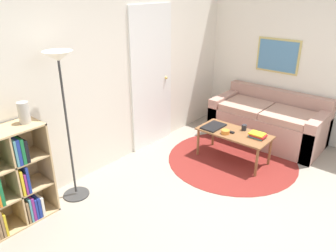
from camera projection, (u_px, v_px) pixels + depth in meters
The scene contains 13 objects.
ground_plane at pixel (274, 233), 3.26m from camera, with size 14.00×14.00×0.00m, color gray.
wall_back at pixel (113, 69), 4.14m from camera, with size 7.74×0.11×2.60m.
wall_right at pixel (278, 52), 5.09m from camera, with size 0.08×5.30×2.60m.
rug at pixel (232, 159), 4.61m from camera, with size 1.79×1.79×0.01m.
floor_lamp at pixel (61, 82), 3.30m from camera, with size 0.30×0.30×1.68m.
couch at pixel (269, 122), 5.12m from camera, with size 0.84×1.66×0.74m.
coffee_table at pixel (234, 135), 4.47m from camera, with size 0.47×0.98×0.42m.
laptop at pixel (214, 126), 4.61m from camera, with size 0.36×0.24×0.02m.
bowl at pixel (225, 132), 4.40m from camera, with size 0.11×0.11×0.05m.
book_stack_on_table at pixel (258, 135), 4.29m from camera, with size 0.16×0.21×0.06m.
cup at pixel (244, 128), 4.50m from camera, with size 0.07×0.07×0.08m.
remote at pixel (229, 131), 4.45m from camera, with size 0.05×0.16×0.02m.
vase_on_shelf at pixel (24, 113), 3.15m from camera, with size 0.11×0.11×0.21m.
Camera 1 is at (-2.64, -0.85, 2.28)m, focal length 35.00 mm.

